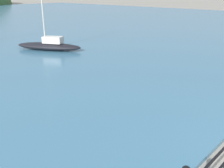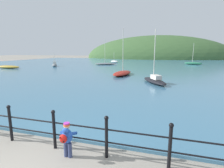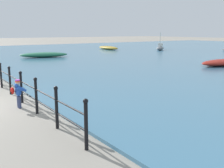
% 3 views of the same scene
% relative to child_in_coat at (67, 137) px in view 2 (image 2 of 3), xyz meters
% --- Properties ---
extents(water, '(80.00, 60.00, 0.10)m').
position_rel_child_in_coat_xyz_m(water, '(-0.78, 30.80, -0.56)').
color(water, teal).
rests_on(water, ground).
extents(far_hillside, '(57.54, 31.65, 17.92)m').
position_rel_child_in_coat_xyz_m(far_hillside, '(-0.78, 69.54, -0.61)').
color(far_hillside, '#3D6033').
rests_on(far_hillside, ground).
extents(iron_railing, '(9.94, 0.12, 1.21)m').
position_rel_child_in_coat_xyz_m(iron_railing, '(-0.60, 0.30, 0.04)').
color(iron_railing, black).
rests_on(iron_railing, ground).
extents(child_in_coat, '(0.38, 0.53, 1.00)m').
position_rel_child_in_coat_xyz_m(child_in_coat, '(0.00, 0.00, 0.00)').
color(child_in_coat, navy).
rests_on(child_in_coat, ground).
extents(boat_nearest_quay, '(4.32, 1.40, 0.46)m').
position_rel_child_in_coat_xyz_m(boat_nearest_quay, '(-22.03, 18.83, -0.27)').
color(boat_nearest_quay, gold).
rests_on(boat_nearest_quay, water).
extents(boat_far_right, '(2.72, 3.86, 4.62)m').
position_rel_child_in_coat_xyz_m(boat_far_right, '(1.73, 11.67, -0.23)').
color(boat_far_right, black).
rests_on(boat_far_right, water).
extents(boat_far_left, '(3.61, 1.73, 4.33)m').
position_rel_child_in_coat_xyz_m(boat_far_left, '(8.32, 35.89, -0.23)').
color(boat_far_left, '#287551').
rests_on(boat_far_left, water).
extents(boat_green_fishing, '(2.51, 2.06, 2.46)m').
position_rel_child_in_coat_xyz_m(boat_green_fishing, '(-9.18, 37.43, -0.24)').
color(boat_green_fishing, silver).
rests_on(boat_green_fishing, water).
extents(boat_white_sailboat, '(1.99, 4.53, 5.31)m').
position_rel_child_in_coat_xyz_m(boat_white_sailboat, '(-2.18, 15.94, -0.25)').
color(boat_white_sailboat, maroon).
rests_on(boat_white_sailboat, water).
extents(boat_twin_mast, '(1.91, 2.48, 2.40)m').
position_rel_child_in_coat_xyz_m(boat_twin_mast, '(-16.72, 23.85, -0.20)').
color(boat_twin_mast, gray).
rests_on(boat_twin_mast, water).
extents(boat_red_dinghy, '(4.55, 2.97, 5.33)m').
position_rel_child_in_coat_xyz_m(boat_red_dinghy, '(-8.95, 30.34, -0.28)').
color(boat_red_dinghy, gray).
rests_on(boat_red_dinghy, water).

